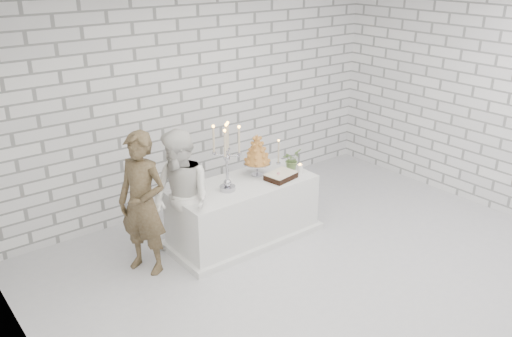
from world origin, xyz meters
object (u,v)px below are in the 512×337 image
at_px(cake_table, 244,211).
at_px(candelabra, 227,158).
at_px(croquembouche, 257,155).
at_px(bride, 181,200).
at_px(groom, 143,204).

xyz_separation_m(cake_table, candelabra, (-0.27, -0.05, 0.79)).
distance_m(candelabra, croquembouche, 0.59).
bearing_deg(candelabra, cake_table, 10.03).
bearing_deg(cake_table, croquembouche, 18.53).
bearing_deg(cake_table, candelabra, -169.97).
height_order(bride, croquembouche, bride).
bearing_deg(croquembouche, bride, -174.24).
bearing_deg(cake_table, bride, -178.68).
relative_size(groom, bride, 1.03).
height_order(cake_table, candelabra, candelabra).
bearing_deg(groom, candelabra, 54.16).
bearing_deg(croquembouche, candelabra, -165.45).
bearing_deg(bride, croquembouche, 88.25).
relative_size(cake_table, croquembouche, 3.29).
bearing_deg(candelabra, croquembouche, 14.55).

